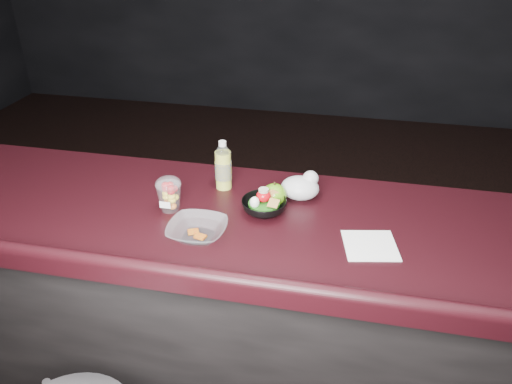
# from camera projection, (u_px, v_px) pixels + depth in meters

# --- Properties ---
(counter) EXTENTS (4.06, 0.71, 1.02)m
(counter) POSITION_uv_depth(u_px,v_px,m) (249.00, 327.00, 1.94)
(counter) COLOR black
(counter) RESTS_ON ground
(lemonade_bottle) EXTENTS (0.06, 0.06, 0.19)m
(lemonade_bottle) POSITION_uv_depth(u_px,v_px,m) (223.00, 169.00, 1.83)
(lemonade_bottle) COLOR #CFD737
(lemonade_bottle) RESTS_ON counter
(fruit_cup) EXTENTS (0.09, 0.09, 0.13)m
(fruit_cup) POSITION_uv_depth(u_px,v_px,m) (169.00, 193.00, 1.70)
(fruit_cup) COLOR white
(fruit_cup) RESTS_ON counter
(green_apple) EXTENTS (0.09, 0.09, 0.09)m
(green_apple) POSITION_uv_depth(u_px,v_px,m) (274.00, 195.00, 1.74)
(green_apple) COLOR #2F780D
(green_apple) RESTS_ON counter
(plastic_bag) EXTENTS (0.14, 0.11, 0.10)m
(plastic_bag) POSITION_uv_depth(u_px,v_px,m) (301.00, 187.00, 1.78)
(plastic_bag) COLOR silver
(plastic_bag) RESTS_ON counter
(snack_bowl) EXTENTS (0.20, 0.20, 0.08)m
(snack_bowl) POSITION_uv_depth(u_px,v_px,m) (264.00, 205.00, 1.70)
(snack_bowl) COLOR black
(snack_bowl) RESTS_ON counter
(takeout_bowl) EXTENTS (0.19, 0.19, 0.05)m
(takeout_bowl) POSITION_uv_depth(u_px,v_px,m) (197.00, 231.00, 1.58)
(takeout_bowl) COLOR silver
(takeout_bowl) RESTS_ON counter
(paper_napkin) EXTENTS (0.19, 0.19, 0.00)m
(paper_napkin) POSITION_uv_depth(u_px,v_px,m) (370.00, 245.00, 1.54)
(paper_napkin) COLOR white
(paper_napkin) RESTS_ON counter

